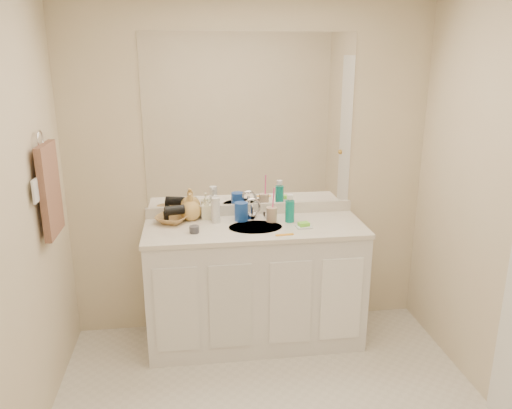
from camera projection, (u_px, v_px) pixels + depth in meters
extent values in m
cube|color=beige|center=(250.00, 172.00, 3.60)|extent=(2.60, 0.02, 2.40)
cube|color=white|center=(255.00, 286.00, 3.57)|extent=(1.50, 0.55, 0.85)
cube|color=silver|center=(255.00, 228.00, 3.44)|extent=(1.52, 0.57, 0.03)
cube|color=silver|center=(250.00, 209.00, 3.67)|extent=(1.52, 0.03, 0.08)
cylinder|color=#B8B3A1|center=(255.00, 229.00, 3.42)|extent=(0.37, 0.37, 0.02)
cylinder|color=silver|center=(252.00, 211.00, 3.57)|extent=(0.02, 0.02, 0.11)
cube|color=white|center=(250.00, 122.00, 3.49)|extent=(1.48, 0.01, 1.20)
cylinder|color=#16409C|center=(241.00, 211.00, 3.53)|extent=(0.12, 0.12, 0.13)
cylinder|color=tan|center=(272.00, 214.00, 3.51)|extent=(0.09, 0.09, 0.10)
cylinder|color=#FF4397|center=(273.00, 201.00, 3.49)|extent=(0.02, 0.04, 0.20)
cylinder|color=#0B8475|center=(290.00, 211.00, 3.50)|extent=(0.07, 0.07, 0.15)
cube|color=white|center=(304.00, 227.00, 3.40)|extent=(0.11, 0.09, 0.01)
cube|color=#79E938|center=(304.00, 224.00, 3.40)|extent=(0.08, 0.07, 0.03)
cube|color=orange|center=(285.00, 235.00, 3.26)|extent=(0.12, 0.04, 0.01)
cylinder|color=#3B3C43|center=(194.00, 229.00, 3.30)|extent=(0.08, 0.08, 0.05)
cylinder|color=silver|center=(216.00, 210.00, 3.48)|extent=(0.07, 0.07, 0.18)
imported|color=silver|center=(215.00, 207.00, 3.54)|extent=(0.08, 0.08, 0.18)
imported|color=beige|center=(207.00, 208.00, 3.56)|extent=(0.07, 0.08, 0.16)
imported|color=tan|center=(191.00, 207.00, 3.54)|extent=(0.17, 0.17, 0.19)
imported|color=#9E743F|center=(172.00, 219.00, 3.50)|extent=(0.29, 0.29, 0.05)
cylinder|color=black|center=(175.00, 210.00, 3.48)|extent=(0.15, 0.10, 0.07)
torus|color=silver|center=(40.00, 139.00, 2.84)|extent=(0.01, 0.11, 0.11)
cube|color=brown|center=(50.00, 190.00, 2.93)|extent=(0.04, 0.32, 0.55)
cube|color=white|center=(35.00, 191.00, 2.72)|extent=(0.01, 0.08, 0.13)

